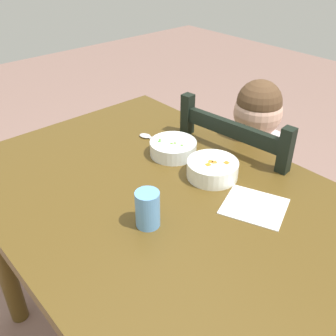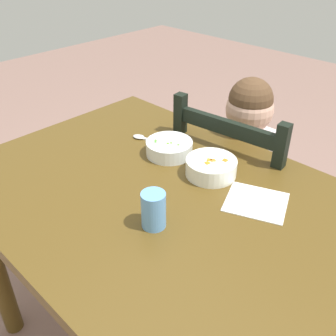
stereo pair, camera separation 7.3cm
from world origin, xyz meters
name	(u,v)px [view 1 (the left image)]	position (x,y,z in m)	size (l,w,h in m)	color
dining_table	(160,225)	(0.00, 0.00, 0.65)	(1.20, 0.84, 0.77)	#533D17
dining_chair	(243,206)	(-0.04, 0.47, 0.45)	(0.46, 0.46, 0.92)	black
child_figure	(246,166)	(-0.05, 0.46, 0.64)	(0.32, 0.31, 0.97)	silver
bowl_of_peas	(173,148)	(-0.13, 0.17, 0.80)	(0.15, 0.15, 0.05)	white
bowl_of_carrots	(212,169)	(0.04, 0.17, 0.80)	(0.15, 0.15, 0.05)	white
spoon	(150,137)	(-0.27, 0.18, 0.77)	(0.14, 0.06, 0.01)	silver
drinking_cup	(148,209)	(0.08, -0.11, 0.82)	(0.06, 0.06, 0.10)	#62A0E3
paper_napkin	(254,206)	(0.22, 0.15, 0.77)	(0.16, 0.14, 0.00)	white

